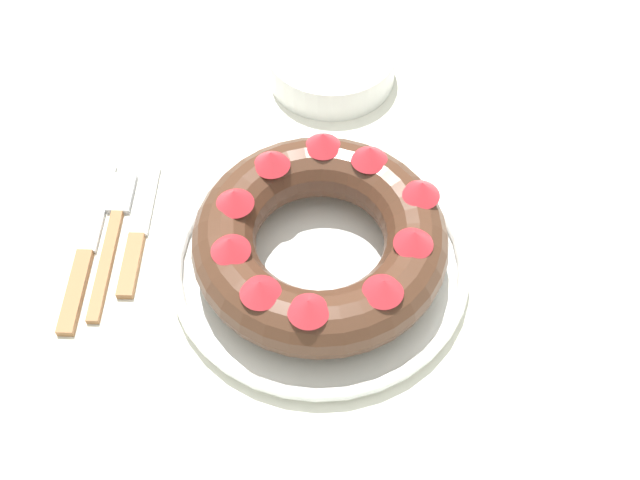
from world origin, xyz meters
name	(u,v)px	position (x,y,z in m)	size (l,w,h in m)	color
dining_table	(299,336)	(0.00, 0.00, 0.66)	(1.29, 0.94, 0.76)	silver
serving_dish	(320,264)	(0.02, 0.02, 0.77)	(0.29, 0.29, 0.02)	white
bundt_cake	(320,239)	(0.02, 0.02, 0.81)	(0.24, 0.24, 0.08)	#4C2D1E
fork	(113,232)	(-0.19, 0.06, 0.76)	(0.02, 0.18, 0.01)	#936038
serving_knife	(85,255)	(-0.21, 0.03, 0.76)	(0.02, 0.21, 0.01)	#936038
cake_knife	(137,237)	(-0.17, 0.05, 0.76)	(0.02, 0.16, 0.01)	#936038
side_bowl	(331,64)	(0.03, 0.30, 0.78)	(0.15, 0.15, 0.04)	white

